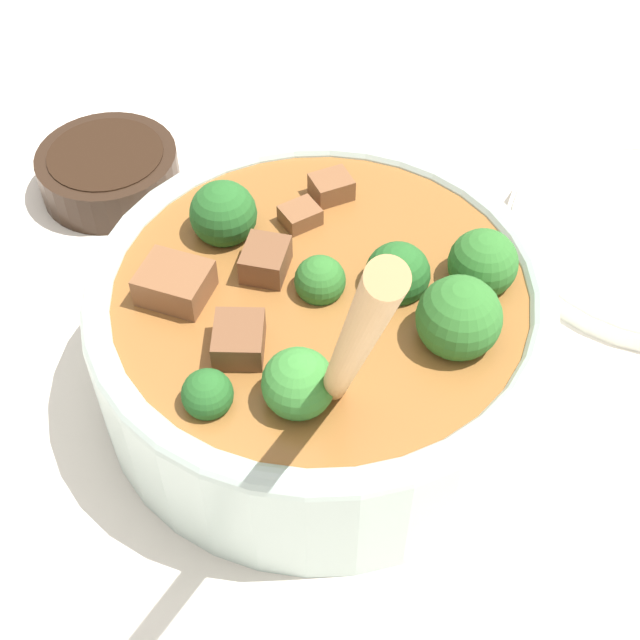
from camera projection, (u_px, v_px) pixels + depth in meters
name	position (u px, v px, depth m)	size (l,w,h in m)	color
ground_plane	(320.00, 379.00, 0.52)	(4.00, 4.00, 0.00)	silver
stew_bowl	(321.00, 325.00, 0.49)	(0.28, 0.25, 0.27)	#B2C6BC
condiment_bowl	(109.00, 169.00, 0.62)	(0.10, 0.10, 0.03)	black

